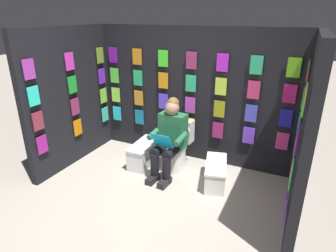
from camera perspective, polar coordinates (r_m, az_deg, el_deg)
The scene contains 8 objects.
ground_plane at distance 3.66m, azimuth -6.58°, elevation -17.84°, with size 30.00×30.00×0.00m, color #B2A899.
display_wall_back at distance 4.65m, azimuth 4.86°, elevation 6.04°, with size 3.39×0.14×2.15m.
display_wall_left at distance 3.49m, azimuth 25.74°, elevation -1.47°, with size 0.14×1.79×2.15m.
display_wall_right at distance 4.77m, azimuth -18.94°, elevation 5.34°, with size 0.14×1.79×2.15m.
toilet at distance 4.52m, azimuth 1.59°, elevation -4.56°, with size 0.41×0.56×0.77m.
person_reading at distance 4.22m, azimuth 0.24°, elevation -2.42°, with size 0.54×0.70×1.19m.
comic_longbox_near at distance 4.71m, azimuth -4.74°, elevation -5.46°, with size 0.33×0.71×0.36m.
comic_longbox_far at distance 4.24m, azimuth 9.45°, elevation -9.24°, with size 0.45×0.75×0.33m.
Camera 1 is at (-1.57, 2.36, 2.31)m, focal length 30.59 mm.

